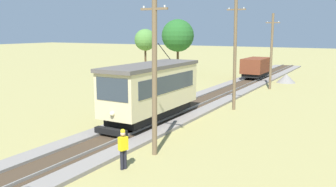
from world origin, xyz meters
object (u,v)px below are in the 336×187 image
utility_pole_far (271,51)px  utility_pole_near_tram (155,72)px  track_worker (123,147)px  red_tram (152,90)px  tree_left_near (145,40)px  gravel_pile (286,78)px  freight_car (256,67)px  tree_right_near (178,36)px  utility_pole_mid (235,53)px

utility_pole_far → utility_pole_near_tram: bearing=-90.0°
utility_pole_far → track_worker: utility_pole_far is taller
red_tram → track_worker: (3.05, -7.19, -1.21)m
utility_pole_near_tram → tree_left_near: bearing=123.5°
red_tram → gravel_pile: (3.69, 23.14, -1.69)m
utility_pole_near_tram → gravel_pile: utility_pole_near_tram is taller
freight_car → utility_pole_far: bearing=-62.7°
freight_car → utility_pole_near_tram: utility_pole_near_tram is taller
tree_right_near → utility_pole_far: bearing=-26.8°
track_worker → tree_right_near: size_ratio=0.24×
utility_pole_near_tram → track_worker: 3.78m
red_tram → track_worker: red_tram is taller
red_tram → utility_pole_mid: bearing=63.2°
utility_pole_mid → red_tram: bearing=-116.8°
utility_pole_near_tram → red_tram: bearing=123.4°
utility_pole_mid → tree_left_near: 31.95m
utility_pole_mid → gravel_pile: utility_pole_mid is taller
utility_pole_mid → track_worker: size_ratio=4.69×
freight_car → utility_pole_mid: utility_pole_mid is taller
red_tram → tree_right_near: size_ratio=1.15×
utility_pole_near_tram → gravel_pile: (0.46, 28.04, -3.48)m
freight_car → tree_left_near: (-19.25, 5.33, 2.87)m
gravel_pile → tree_left_near: size_ratio=0.35×
red_tram → tree_left_near: bearing=123.5°
utility_pole_mid → gravel_pile: 17.18m
red_tram → track_worker: 7.90m
tree_left_near → utility_pole_mid: bearing=-45.3°
track_worker → utility_pole_far: bearing=110.0°
tree_left_near → tree_right_near: (8.07, -4.32, 0.78)m
utility_pole_far → tree_right_near: 16.21m
gravel_pile → track_worker: size_ratio=1.19×
freight_car → utility_pole_near_tram: 28.93m
gravel_pile → utility_pole_near_tram: bearing=-90.9°
track_worker → tree_right_near: 35.24m
tree_right_near → track_worker: bearing=-66.0°
utility_pole_far → freight_car: bearing=117.3°
utility_pole_near_tram → utility_pole_mid: utility_pole_mid is taller
tree_right_near → tree_left_near: bearing=151.8°
red_tram → tree_right_near: tree_right_near is taller
track_worker → tree_right_near: (-14.23, 31.96, 4.22)m
utility_pole_near_tram → utility_pole_far: bearing=90.0°
track_worker → red_tram: bearing=133.3°
utility_pole_near_tram → gravel_pile: 28.25m
red_tram → freight_car: size_ratio=1.64×
utility_pole_mid → tree_right_near: size_ratio=1.13×
utility_pole_mid → utility_pole_far: utility_pole_mid is taller
track_worker → gravel_pile: bearing=109.2°
utility_pole_near_tram → tree_right_near: utility_pole_near_tram is taller
tree_left_near → tree_right_near: size_ratio=0.83×
red_tram → tree_left_near: tree_left_near is taller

